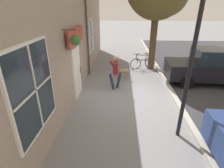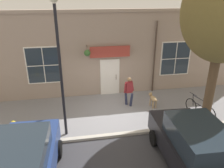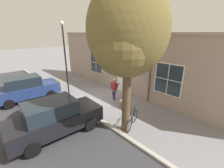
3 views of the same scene
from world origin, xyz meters
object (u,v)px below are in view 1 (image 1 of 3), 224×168
(parked_car_mid_block, at_px, (213,66))
(street_lamp, at_px, (201,9))
(dog_on_leash, at_px, (122,71))
(leaning_bicycle, at_px, (143,62))
(pedestrian_walking, at_px, (115,70))

(parked_car_mid_block, relative_size, street_lamp, 0.80)
(dog_on_leash, bearing_deg, leaning_bicycle, 55.39)
(parked_car_mid_block, height_order, street_lamp, street_lamp)
(pedestrian_walking, height_order, street_lamp, street_lamp)
(street_lamp, bearing_deg, leaning_bicycle, 93.47)
(dog_on_leash, bearing_deg, pedestrian_walking, -104.98)
(leaning_bicycle, bearing_deg, pedestrian_walking, -117.75)
(dog_on_leash, xyz_separation_m, leaning_bicycle, (1.31, 1.90, -0.08))
(pedestrian_walking, relative_size, parked_car_mid_block, 0.36)
(dog_on_leash, height_order, parked_car_mid_block, parked_car_mid_block)
(parked_car_mid_block, bearing_deg, pedestrian_walking, -168.73)
(pedestrian_walking, distance_m, dog_on_leash, 1.33)
(dog_on_leash, height_order, leaning_bicycle, leaning_bicycle)
(dog_on_leash, relative_size, parked_car_mid_block, 0.22)
(street_lamp, bearing_deg, parked_car_mid_block, 56.18)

